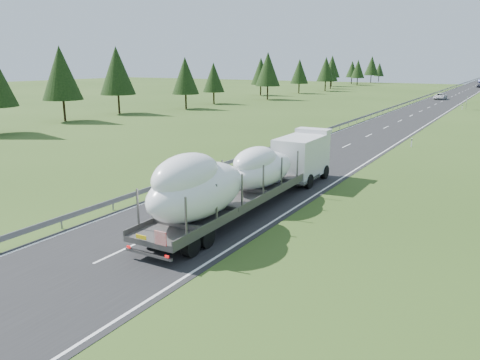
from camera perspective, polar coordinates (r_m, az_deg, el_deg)
The scene contains 9 objects.
ground at distance 30.98m, azimuth -2.96°, elevation -3.29°, with size 400.00×400.00×0.00m, color #2D4617.
road_surface at distance 125.98m, azimuth 23.43°, elevation 8.81°, with size 10.00×400.00×0.02m, color black.
guardrail at distance 126.68m, azimuth 21.06°, elevation 9.32°, with size 0.10×400.00×0.76m.
highway_sign at distance 105.23m, azimuth 25.92°, elevation 8.70°, with size 0.08×0.90×2.60m.
tree_line_left at distance 120.56m, azimuth 0.60°, elevation 13.19°, with size 15.34×242.86×12.49m.
boat_truck at distance 29.46m, azimuth 0.72°, elevation 0.75°, with size 3.45×21.41×4.78m.
distant_van at distance 131.71m, azimuth 23.22°, elevation 9.36°, with size 2.62×5.69×1.58m, color silver.
distant_car_dark at distance 199.97m, azimuth 27.17°, elevation 10.18°, with size 1.56×3.88×1.32m, color black.
distant_car_blue at distance 245.29m, azimuth 27.24°, elevation 10.67°, with size 1.70×4.87×1.61m, color #1B234C.
Camera 1 is at (16.46, -24.55, 9.29)m, focal length 35.00 mm.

